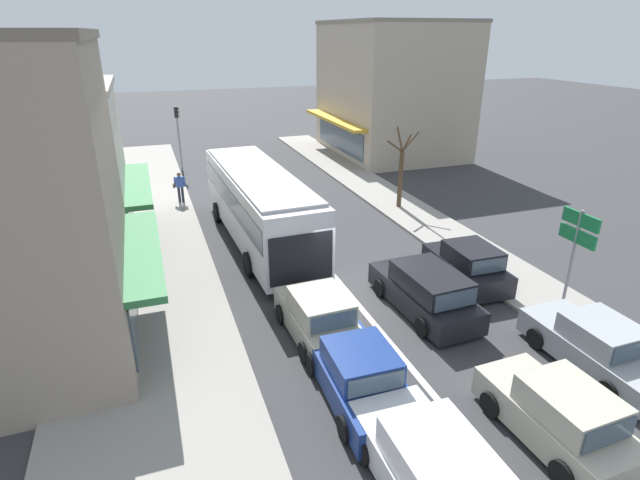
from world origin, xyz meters
TOP-DOWN VIEW (x-y plane):
  - ground_plane at (0.00, 0.00)m, footprint 140.00×140.00m
  - lane_centre_line at (0.00, 4.00)m, footprint 0.20×28.00m
  - sidewalk_left at (-6.80, 6.00)m, footprint 5.20×44.00m
  - kerb_right at (6.20, 6.00)m, footprint 2.80×44.00m
  - shopfront_mid_block at (-10.18, 7.46)m, footprint 7.15×7.13m
  - building_right_far at (11.48, 20.01)m, footprint 9.16×10.60m
  - city_bus at (-1.89, 5.86)m, footprint 3.01×10.94m
  - hatchback_behind_bus_mid at (1.76, -7.66)m, footprint 1.92×3.76m
  - wagon_queue_gap_filler at (1.90, -1.67)m, footprint 2.08×4.57m
  - sedan_adjacent_lane_trail at (-1.85, -4.83)m, footprint 1.97×4.24m
  - hatchback_adjacent_lane_lead at (-1.92, -1.93)m, footprint 1.92×3.76m
  - wagon_queue_far_back at (-1.71, -8.24)m, footprint 1.96×4.51m
  - parked_sedan_kerb_front at (4.78, -5.87)m, footprint 1.92×4.21m
  - parked_hatchback_kerb_second at (4.42, -0.39)m, footprint 1.90×3.75m
  - traffic_light_downstreet at (-4.02, 19.58)m, footprint 0.33×0.24m
  - directional_road_sign at (6.14, -3.29)m, footprint 0.10×1.40m
  - street_tree_right at (6.03, 7.96)m, footprint 1.80×1.51m
  - pedestrian_with_handbag_near at (-4.71, 12.43)m, footprint 0.66×0.28m

SIDE VIEW (x-z plane):
  - ground_plane at x=0.00m, z-range 0.00..0.00m
  - lane_centre_line at x=0.00m, z-range 0.00..0.01m
  - kerb_right at x=6.20m, z-range 0.00..0.12m
  - sidewalk_left at x=-6.80m, z-range 0.00..0.14m
  - sedan_adjacent_lane_trail at x=-1.85m, z-range -0.07..1.40m
  - parked_sedan_kerb_front at x=4.78m, z-range -0.07..1.40m
  - hatchback_behind_bus_mid at x=1.76m, z-range -0.06..1.48m
  - hatchback_adjacent_lane_lead at x=-1.92m, z-range -0.06..1.48m
  - parked_hatchback_kerb_second at x=4.42m, z-range -0.06..1.48m
  - wagon_queue_gap_filler at x=1.90m, z-range -0.04..1.53m
  - wagon_queue_far_back at x=-1.71m, z-range -0.04..1.53m
  - pedestrian_with_handbag_near at x=-4.71m, z-range 0.25..1.88m
  - city_bus at x=-1.89m, z-range 0.27..3.49m
  - street_tree_right at x=6.03m, z-range -0.14..4.04m
  - directional_road_sign at x=6.14m, z-range 0.90..4.50m
  - traffic_light_downstreet at x=-4.02m, z-range 0.75..4.95m
  - shopfront_mid_block at x=-10.18m, z-range 0.00..6.83m
  - building_right_far at x=11.48m, z-range -0.01..9.36m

